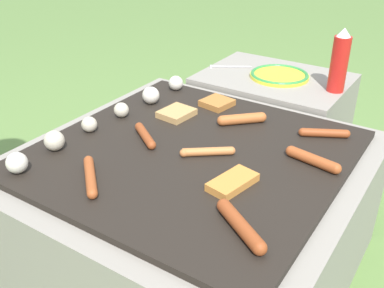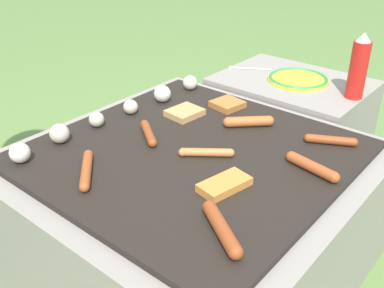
% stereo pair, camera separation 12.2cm
% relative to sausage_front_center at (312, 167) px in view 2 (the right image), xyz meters
% --- Properties ---
extents(ground_plane, '(14.00, 14.00, 0.00)m').
position_rel_sausage_front_center_xyz_m(ground_plane, '(-0.11, 0.30, -0.44)').
color(ground_plane, '#608442').
extents(grill, '(0.89, 0.89, 0.42)m').
position_rel_sausage_front_center_xyz_m(grill, '(-0.11, 0.30, -0.23)').
color(grill, gray).
rests_on(grill, ground_plane).
extents(side_ledge, '(0.42, 0.55, 0.42)m').
position_rel_sausage_front_center_xyz_m(side_ledge, '(0.56, 0.35, -0.23)').
color(side_ledge, gray).
rests_on(side_ledge, ground_plane).
extents(sausage_mid_right, '(0.13, 0.14, 0.03)m').
position_rel_sausage_front_center_xyz_m(sausage_mid_right, '(-0.37, 0.43, -0.00)').
color(sausage_mid_right, '#A34C23').
rests_on(sausage_mid_right, grill).
extents(sausage_back_left, '(0.10, 0.13, 0.02)m').
position_rel_sausage_front_center_xyz_m(sausage_back_left, '(-0.11, 0.25, -0.00)').
color(sausage_back_left, '#C6753D').
rests_on(sausage_back_left, grill).
extents(sausage_mid_left, '(0.10, 0.13, 0.03)m').
position_rel_sausage_front_center_xyz_m(sausage_mid_left, '(-0.13, 0.45, -0.00)').
color(sausage_mid_left, '#93421E').
rests_on(sausage_mid_left, grill).
extents(sausage_front_left, '(0.12, 0.12, 0.03)m').
position_rel_sausage_front_center_xyz_m(sausage_front_left, '(0.12, 0.27, 0.00)').
color(sausage_front_left, '#B7602D').
rests_on(sausage_front_left, grill).
extents(sausage_front_center, '(0.05, 0.16, 0.03)m').
position_rel_sausage_front_center_xyz_m(sausage_front_center, '(0.00, 0.00, 0.00)').
color(sausage_front_center, '#A34C23').
rests_on(sausage_front_center, grill).
extents(sausage_front_right, '(0.11, 0.16, 0.03)m').
position_rel_sausage_front_center_xyz_m(sausage_front_right, '(-0.34, 0.03, 0.00)').
color(sausage_front_right, '#93421E').
rests_on(sausage_front_right, grill).
extents(sausage_back_right, '(0.08, 0.13, 0.02)m').
position_rel_sausage_front_center_xyz_m(sausage_back_right, '(0.17, 0.03, -0.00)').
color(sausage_back_right, '#93421E').
rests_on(sausage_back_right, grill).
extents(bread_slice_right, '(0.11, 0.10, 0.02)m').
position_rel_sausage_front_center_xyz_m(bread_slice_right, '(0.05, 0.46, -0.00)').
color(bread_slice_right, tan).
rests_on(bread_slice_right, grill).
extents(bread_slice_left, '(0.14, 0.09, 0.02)m').
position_rel_sausage_front_center_xyz_m(bread_slice_left, '(-0.20, 0.13, -0.00)').
color(bread_slice_left, '#D18438').
rests_on(bread_slice_left, grill).
extents(bread_slice_center, '(0.10, 0.10, 0.02)m').
position_rel_sausage_front_center_xyz_m(bread_slice_center, '(0.19, 0.40, -0.00)').
color(bread_slice_center, '#B27033').
rests_on(bread_slice_center, grill).
extents(mushroom_row, '(0.73, 0.08, 0.06)m').
position_rel_sausage_front_center_xyz_m(mushroom_row, '(-0.11, 0.61, 0.01)').
color(mushroom_row, silver).
rests_on(mushroom_row, grill).
extents(plate_colorful, '(0.23, 0.23, 0.02)m').
position_rel_sausage_front_center_xyz_m(plate_colorful, '(0.56, 0.33, -0.01)').
color(plate_colorful, yellow).
rests_on(plate_colorful, side_ledge).
extents(condiment_bottle, '(0.06, 0.06, 0.23)m').
position_rel_sausage_front_center_xyz_m(condiment_bottle, '(0.54, 0.11, 0.09)').
color(condiment_bottle, red).
rests_on(condiment_bottle, side_ledge).
extents(fork_utensil, '(0.10, 0.15, 0.01)m').
position_rel_sausage_front_center_xyz_m(fork_utensil, '(0.55, 0.56, -0.01)').
color(fork_utensil, silver).
rests_on(fork_utensil, side_ledge).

